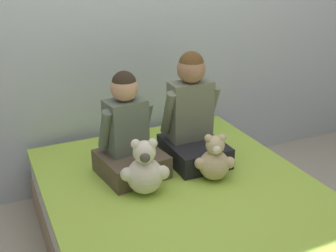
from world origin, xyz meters
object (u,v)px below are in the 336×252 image
object	(u,v)px
child_on_left	(128,137)
child_on_right	(192,120)
teddy_bear_held_by_left_child	(145,170)
teddy_bear_held_by_right_child	(214,161)
bed	(195,233)

from	to	relation	value
child_on_left	child_on_right	size ratio (longest dim) A/B	0.90
child_on_left	child_on_right	xyz separation A→B (m)	(0.40, 0.01, 0.03)
teddy_bear_held_by_left_child	teddy_bear_held_by_right_child	bearing A→B (deg)	13.93
child_on_right	teddy_bear_held_by_left_child	distance (m)	0.48
child_on_right	teddy_bear_held_by_right_child	distance (m)	0.31
bed	child_on_right	bearing A→B (deg)	65.51
bed	teddy_bear_held_by_right_child	distance (m)	0.40
child_on_left	teddy_bear_held_by_right_child	xyz separation A→B (m)	(0.40, -0.27, -0.11)
child_on_left	teddy_bear_held_by_left_child	distance (m)	0.25
teddy_bear_held_by_right_child	bed	bearing A→B (deg)	-120.65
bed	teddy_bear_held_by_right_child	size ratio (longest dim) A/B	7.31
child_on_left	teddy_bear_held_by_right_child	bearing A→B (deg)	-41.74
teddy_bear_held_by_left_child	teddy_bear_held_by_right_child	world-z (taller)	teddy_bear_held_by_left_child
child_on_left	teddy_bear_held_by_left_child	world-z (taller)	child_on_left
bed	child_on_right	size ratio (longest dim) A/B	2.99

